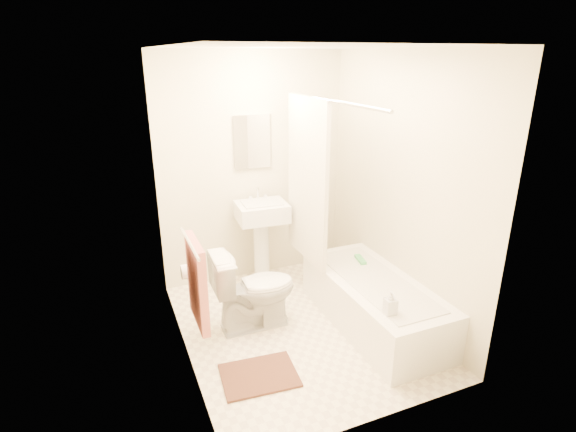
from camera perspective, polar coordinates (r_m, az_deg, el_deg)
name	(u,v)px	position (r m, az deg, el deg)	size (l,w,h in m)	color
floor	(299,328)	(4.22, 1.36, -13.98)	(2.40, 2.40, 0.00)	beige
ceiling	(301,47)	(3.50, 1.70, 20.71)	(2.40, 2.40, 0.00)	white
wall_back	(253,170)	(4.76, -4.47, 5.86)	(2.00, 0.02, 2.40)	beige
wall_left	(177,219)	(3.42, -13.96, -0.38)	(0.02, 2.40, 2.40)	beige
wall_right	(401,189)	(4.18, 14.13, 3.32)	(0.02, 2.40, 2.40)	beige
mirror	(253,142)	(4.68, -4.49, 9.37)	(0.40, 0.03, 0.55)	white
curtain_rod	(330,100)	(3.74, 5.30, 14.45)	(0.03, 0.03, 1.70)	silver
shower_curtain	(307,181)	(4.23, 2.43, 4.40)	(0.04, 0.80, 1.55)	silver
towel_bar	(190,243)	(3.23, -12.37, -3.37)	(0.02, 0.02, 0.60)	silver
towel	(197,283)	(3.37, -11.46, -8.31)	(0.06, 0.45, 0.66)	#CC7266
toilet_paper	(188,271)	(3.73, -12.57, -6.86)	(0.12, 0.12, 0.11)	white
toilet	(254,289)	(4.08, -4.33, -9.27)	(0.42, 0.75, 0.73)	white
sink	(262,240)	(4.76, -3.35, -3.06)	(0.51, 0.41, 0.99)	silver
bathtub	(374,302)	(4.23, 10.82, -10.72)	(0.69, 1.57, 0.44)	white
bath_mat	(259,375)	(3.69, -3.67, -19.53)	(0.57, 0.43, 0.02)	#4D2A20
soap_bottle	(391,303)	(3.61, 12.90, -10.72)	(0.09, 0.09, 0.20)	white
scrub_brush	(360,260)	(4.45, 9.17, -5.51)	(0.06, 0.19, 0.04)	#4CBC5E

